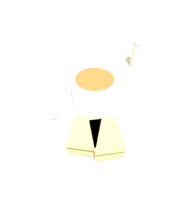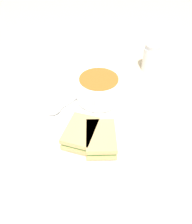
% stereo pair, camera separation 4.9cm
% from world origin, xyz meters
% --- Properties ---
extents(ground_plane, '(2.40, 2.40, 0.00)m').
position_xyz_m(ground_plane, '(0.00, 0.00, 0.00)').
color(ground_plane, beige).
extents(plate, '(0.34, 0.34, 0.02)m').
position_xyz_m(plate, '(0.00, 0.00, 0.01)').
color(plate, white).
rests_on(plate, ground_plane).
extents(soup_bowl, '(0.11, 0.11, 0.06)m').
position_xyz_m(soup_bowl, '(0.04, -0.05, 0.05)').
color(soup_bowl, white).
rests_on(soup_bowl, plate).
extents(spoon, '(0.02, 0.10, 0.01)m').
position_xyz_m(spoon, '(0.08, 0.05, 0.02)').
color(spoon, silver).
rests_on(spoon, plate).
extents(sandwich_half_near, '(0.09, 0.10, 0.03)m').
position_xyz_m(sandwich_half_near, '(-0.02, 0.07, 0.03)').
color(sandwich_half_near, tan).
rests_on(sandwich_half_near, plate).
extents(sandwich_half_far, '(0.10, 0.10, 0.03)m').
position_xyz_m(sandwich_half_far, '(-0.06, 0.05, 0.03)').
color(sandwich_half_far, tan).
rests_on(sandwich_half_far, plate).
extents(salt_shaker, '(0.05, 0.05, 0.08)m').
position_xyz_m(salt_shaker, '(0.04, -0.28, 0.04)').
color(salt_shaker, silver).
rests_on(salt_shaker, ground_plane).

